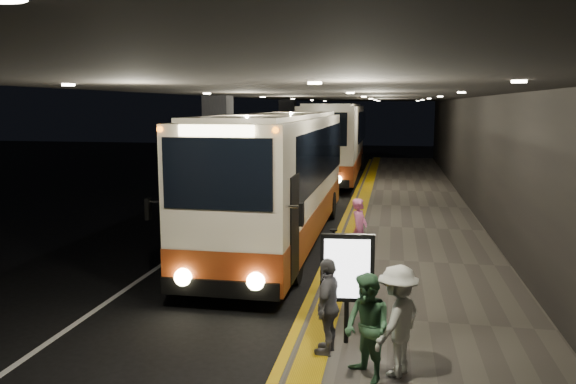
% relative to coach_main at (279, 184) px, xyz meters
% --- Properties ---
extents(ground, '(90.00, 90.00, 0.00)m').
position_rel_coach_main_xyz_m(ground, '(-0.75, -2.73, -1.80)').
color(ground, black).
extents(lane_line_white, '(0.12, 50.00, 0.01)m').
position_rel_coach_main_xyz_m(lane_line_white, '(-2.55, 2.27, -1.79)').
color(lane_line_white, silver).
rests_on(lane_line_white, ground).
extents(kerb_stripe_yellow, '(0.18, 50.00, 0.01)m').
position_rel_coach_main_xyz_m(kerb_stripe_yellow, '(1.60, 2.27, -1.79)').
color(kerb_stripe_yellow, gold).
rests_on(kerb_stripe_yellow, ground).
extents(sidewalk, '(4.50, 50.00, 0.15)m').
position_rel_coach_main_xyz_m(sidewalk, '(4.00, 2.27, -1.72)').
color(sidewalk, '#514C44').
rests_on(sidewalk, ground).
extents(tactile_strip, '(0.50, 50.00, 0.01)m').
position_rel_coach_main_xyz_m(tactile_strip, '(2.10, 2.27, -1.64)').
color(tactile_strip, gold).
rests_on(tactile_strip, sidewalk).
extents(terminal_wall, '(0.10, 50.00, 6.00)m').
position_rel_coach_main_xyz_m(terminal_wall, '(6.25, 2.27, 1.20)').
color(terminal_wall, black).
rests_on(terminal_wall, ground).
extents(support_columns, '(0.80, 24.80, 4.40)m').
position_rel_coach_main_xyz_m(support_columns, '(-2.25, 1.27, 0.40)').
color(support_columns, black).
rests_on(support_columns, ground).
extents(canopy, '(9.00, 50.00, 0.40)m').
position_rel_coach_main_xyz_m(canopy, '(1.75, 2.27, 2.80)').
color(canopy, black).
rests_on(canopy, support_columns).
extents(coach_main, '(2.55, 12.05, 3.74)m').
position_rel_coach_main_xyz_m(coach_main, '(0.00, 0.00, 0.00)').
color(coach_main, beige).
rests_on(coach_main, ground).
extents(coach_second, '(2.96, 12.93, 4.05)m').
position_rel_coach_main_xyz_m(coach_second, '(0.08, 15.35, 0.15)').
color(coach_second, beige).
rests_on(coach_second, ground).
extents(passenger_boarding, '(0.55, 0.68, 1.60)m').
position_rel_coach_main_xyz_m(passenger_boarding, '(2.48, -1.94, -0.84)').
color(passenger_boarding, '#D6639E').
rests_on(passenger_boarding, sidewalk).
extents(passenger_waiting_green, '(0.85, 0.89, 1.57)m').
position_rel_coach_main_xyz_m(passenger_waiting_green, '(2.98, -8.31, -0.86)').
color(passenger_waiting_green, '#3D6F4B').
rests_on(passenger_waiting_green, sidewalk).
extents(passenger_waiting_white, '(0.93, 1.18, 1.65)m').
position_rel_coach_main_xyz_m(passenger_waiting_white, '(3.40, -8.05, -0.82)').
color(passenger_waiting_white, beige).
rests_on(passenger_waiting_white, sidewalk).
extents(passenger_waiting_grey, '(0.60, 0.98, 1.57)m').
position_rel_coach_main_xyz_m(passenger_waiting_grey, '(2.32, -7.53, -0.86)').
color(passenger_waiting_grey, '#58555B').
rests_on(passenger_waiting_grey, sidewalk).
extents(bag_polka, '(0.32, 0.20, 0.36)m').
position_rel_coach_main_xyz_m(bag_polka, '(2.94, -6.15, -1.46)').
color(bag_polka, black).
rests_on(bag_polka, sidewalk).
extents(info_sign, '(0.89, 0.20, 1.87)m').
position_rel_coach_main_xyz_m(info_sign, '(2.58, -7.10, -0.38)').
color(info_sign, black).
rests_on(info_sign, sidewalk).
extents(stanchion_post, '(0.05, 0.05, 1.16)m').
position_rel_coach_main_xyz_m(stanchion_post, '(2.00, -3.70, -1.06)').
color(stanchion_post, black).
rests_on(stanchion_post, sidewalk).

